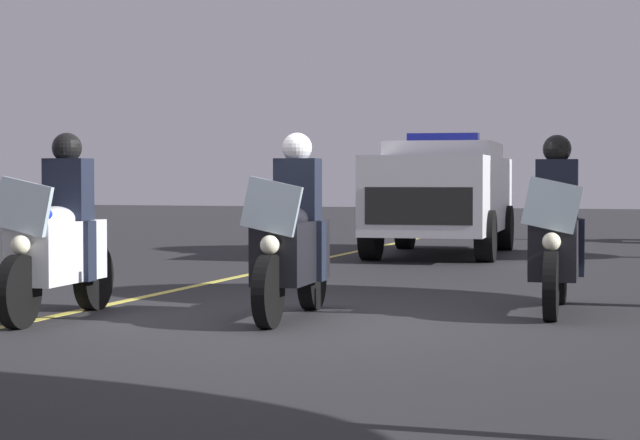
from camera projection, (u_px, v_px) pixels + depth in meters
The scene contains 6 objects.
ground_plane at pixel (307, 320), 10.77m from camera, with size 80.00×80.00×0.00m, color #28282B.
lane_stripe_center at pixel (80, 310), 11.49m from camera, with size 48.00×0.12×0.01m, color #E0D14C.
police_motorcycle_lead_left at pixel (59, 243), 10.83m from camera, with size 2.14×0.61×1.72m.
police_motorcycle_lead_right at pixel (292, 243), 10.84m from camera, with size 2.14×0.61×1.72m.
police_motorcycle_trailing at pixel (555, 240), 11.35m from camera, with size 2.14×0.61×1.72m.
police_suv at pixel (442, 192), 19.80m from camera, with size 5.02×2.33×2.05m.
Camera 1 is at (10.17, 3.42, 1.30)m, focal length 66.13 mm.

